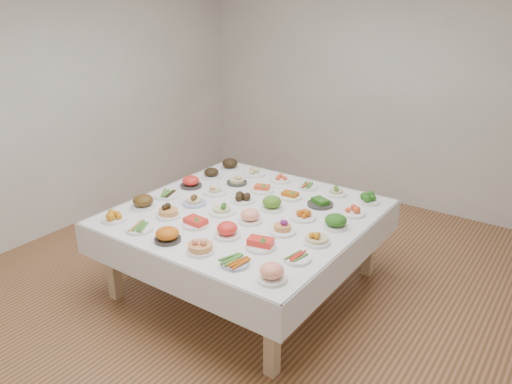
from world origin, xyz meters
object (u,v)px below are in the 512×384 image
Objects in this scene: dish_0 at (114,215)px; dish_18 at (191,182)px; dish_35 at (368,198)px; display_table at (246,218)px.

dish_18 is (0.01, 0.94, 0.01)m from dish_0.
dish_0 is at bearing -134.99° from dish_35.
dish_35 reaches higher than display_table.
dish_18 reaches higher than dish_0.
dish_0 is at bearing -90.46° from dish_18.
dish_35 is at bearing 45.28° from display_table.
display_table is 1.13m from dish_35.
dish_18 is 1.70m from dish_35.
dish_0 is at bearing -135.25° from display_table.
dish_35 is (1.58, 1.58, -0.00)m from dish_0.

